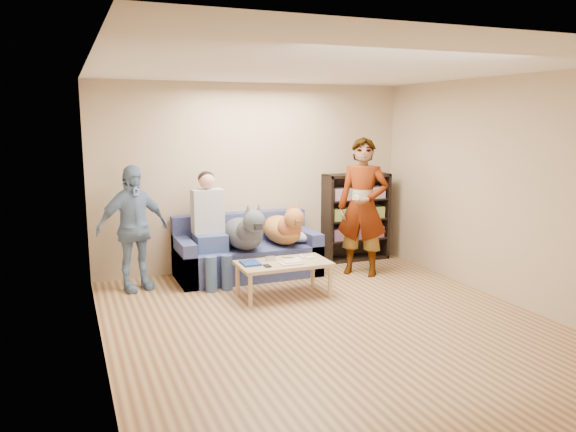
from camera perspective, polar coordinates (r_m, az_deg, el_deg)
name	(u,v)px	position (r m, az deg, el deg)	size (l,w,h in m)	color
ground	(331,324)	(5.98, 4.36, -10.88)	(5.00, 5.00, 0.00)	brown
ceiling	(334,68)	(5.61, 4.72, 14.80)	(5.00, 5.00, 0.00)	white
wall_back	(254,177)	(7.95, -3.50, 3.99)	(4.50, 4.50, 0.00)	tan
wall_front	(519,258)	(3.62, 22.38, -3.93)	(4.50, 4.50, 0.00)	tan
wall_left	(97,215)	(5.08, -18.87, 0.09)	(5.00, 5.00, 0.00)	tan
wall_right	(508,190)	(6.94, 21.45, 2.45)	(5.00, 5.00, 0.00)	tan
blanket	(301,237)	(7.77, 1.37, -2.14)	(0.40, 0.34, 0.14)	#A5A5AA
person_standing_right	(363,207)	(7.64, 7.59, 0.91)	(0.68, 0.45, 1.87)	gray
person_standing_left	(133,228)	(7.16, -15.49, -1.20)	(0.92, 0.38, 1.57)	#799BC3
held_controller	(357,197)	(7.35, 7.03, 1.94)	(0.04, 0.13, 0.03)	silver
notebook_blue	(250,263)	(6.65, -3.85, -4.80)	(0.20, 0.26, 0.03)	navy
papers	(290,263)	(6.66, 0.25, -4.79)	(0.26, 0.20, 0.01)	beige
magazine	(292,261)	(6.69, 0.42, -4.62)	(0.22, 0.17, 0.01)	beige
camera_silver	(271,259)	(6.80, -1.79, -4.35)	(0.11, 0.06, 0.05)	#AFAFB4
controller_a	(302,257)	(6.92, 1.39, -4.16)	(0.04, 0.13, 0.03)	white
controller_b	(310,258)	(6.88, 2.27, -4.25)	(0.09, 0.06, 0.03)	white
headphone_cup_a	(299,260)	(6.79, 1.17, -4.49)	(0.07, 0.07, 0.02)	white
headphone_cup_b	(297,258)	(6.86, 0.91, -4.34)	(0.07, 0.07, 0.02)	white
pen_orange	(287,265)	(6.58, -0.12, -5.00)	(0.01, 0.01, 0.14)	orange
pen_black	(287,257)	(6.94, -0.09, -4.22)	(0.01, 0.01, 0.14)	black
wallet	(267,266)	(6.54, -2.13, -5.08)	(0.07, 0.12, 0.01)	black
sofa	(246,255)	(7.67, -4.24, -3.98)	(1.90, 0.85, 0.82)	#515B93
person_seated	(210,224)	(7.30, -7.96, -0.79)	(0.40, 0.73, 1.47)	#3D5088
dog_gray	(245,232)	(7.31, -4.42, -1.61)	(0.46, 1.27, 0.66)	#4D5157
dog_tan	(284,228)	(7.59, -0.41, -1.25)	(0.43, 1.18, 0.63)	#C3853B
coffee_table	(283,266)	(6.75, -0.47, -5.08)	(1.10, 0.60, 0.42)	tan
bookshelf	(356,215)	(8.49, 6.88, 0.09)	(1.00, 0.34, 1.30)	black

